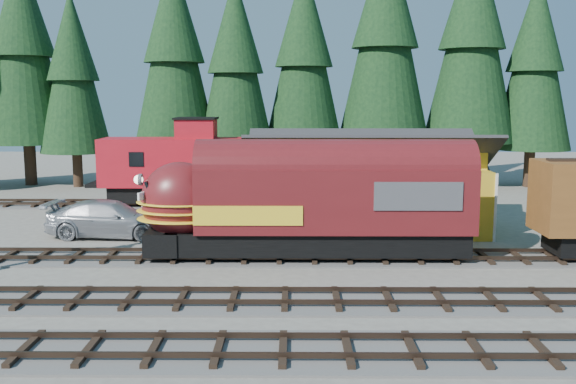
{
  "coord_description": "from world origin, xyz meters",
  "views": [
    {
      "loc": [
        -3.94,
        -23.49,
        7.07
      ],
      "look_at": [
        -4.14,
        4.0,
        2.99
      ],
      "focal_mm": 40.0,
      "sensor_mm": 36.0,
      "label": 1
    }
  ],
  "objects_px": {
    "depot": "(366,175)",
    "pickup_truck_b": "(110,219)",
    "caboose": "(182,166)",
    "pickup_truck_a": "(218,218)",
    "locomotive": "(299,207)"
  },
  "relations": [
    {
      "from": "caboose",
      "to": "pickup_truck_b",
      "type": "height_order",
      "value": "caboose"
    },
    {
      "from": "caboose",
      "to": "depot",
      "type": "bearing_deg",
      "value": -33.96
    },
    {
      "from": "depot",
      "to": "pickup_truck_a",
      "type": "bearing_deg",
      "value": -165.81
    },
    {
      "from": "depot",
      "to": "caboose",
      "type": "height_order",
      "value": "caboose"
    },
    {
      "from": "locomotive",
      "to": "pickup_truck_a",
      "type": "distance_m",
      "value": 6.25
    },
    {
      "from": "caboose",
      "to": "pickup_truck_b",
      "type": "bearing_deg",
      "value": -102.42
    },
    {
      "from": "caboose",
      "to": "pickup_truck_a",
      "type": "bearing_deg",
      "value": -70.16
    },
    {
      "from": "pickup_truck_a",
      "to": "locomotive",
      "type": "bearing_deg",
      "value": -135.31
    },
    {
      "from": "depot",
      "to": "locomotive",
      "type": "bearing_deg",
      "value": -119.39
    },
    {
      "from": "pickup_truck_b",
      "to": "depot",
      "type": "bearing_deg",
      "value": -78.37
    },
    {
      "from": "caboose",
      "to": "pickup_truck_b",
      "type": "xyz_separation_m",
      "value": [
        -2.09,
        -9.49,
        -1.71
      ]
    },
    {
      "from": "pickup_truck_a",
      "to": "pickup_truck_b",
      "type": "xyz_separation_m",
      "value": [
        -5.5,
        -0.04,
        -0.06
      ]
    },
    {
      "from": "depot",
      "to": "pickup_truck_b",
      "type": "xyz_separation_m",
      "value": [
        -13.23,
        -1.99,
        -2.04
      ]
    },
    {
      "from": "pickup_truck_b",
      "to": "caboose",
      "type": "bearing_deg",
      "value": -9.35
    },
    {
      "from": "depot",
      "to": "pickup_truck_b",
      "type": "bearing_deg",
      "value": -171.44
    }
  ]
}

